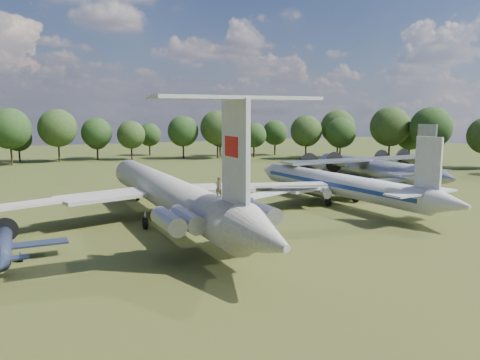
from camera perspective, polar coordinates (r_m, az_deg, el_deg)
name	(u,v)px	position (r m, az deg, el deg)	size (l,w,h in m)	color
ground	(195,223)	(57.36, -5.54, -5.21)	(300.00, 300.00, 0.00)	#253E14
il62_airliner	(167,199)	(57.64, -8.86, -2.29)	(44.88, 58.34, 5.72)	silver
tu104_jet	(338,188)	(70.17, 11.84, -1.00)	(33.37, 44.50, 4.45)	white
an12_transport	(370,173)	(87.52, 15.60, 0.87)	(33.93, 37.92, 4.99)	#A5A8AD
small_prop_west	(3,251)	(47.09, -26.93, -7.71)	(11.02, 15.03, 2.20)	black
person_on_il62	(219,187)	(42.11, -2.63, -0.85)	(0.69, 0.45, 1.89)	olive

